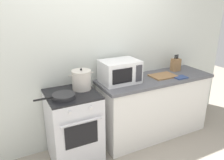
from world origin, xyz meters
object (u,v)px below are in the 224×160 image
object	(u,v)px
cutting_board	(163,76)
knife_block	(176,65)
frying_pan	(63,96)
stove	(74,127)
stock_pot	(82,80)
oven_mitt	(180,77)
microwave	(120,71)

from	to	relation	value
cutting_board	knife_block	size ratio (longest dim) A/B	1.40
frying_pan	stove	bearing A→B (deg)	37.16
stove	knife_block	size ratio (longest dim) A/B	3.59
stove	knife_block	world-z (taller)	knife_block
cutting_board	knife_block	bearing A→B (deg)	21.57
stove	frying_pan	world-z (taller)	frying_pan
stock_pot	oven_mitt	xyz separation A→B (m)	(1.39, -0.23, -0.11)
stock_pot	cutting_board	distance (m)	1.21
microwave	oven_mitt	xyz separation A→B (m)	(0.86, -0.24, -0.14)
oven_mitt	knife_block	bearing A→B (deg)	60.65
knife_block	oven_mitt	distance (m)	0.36
frying_pan	microwave	bearing A→B (deg)	11.89
stock_pot	oven_mitt	distance (m)	1.42
oven_mitt	stock_pot	bearing A→B (deg)	170.45
cutting_board	microwave	bearing A→B (deg)	173.37
knife_block	oven_mitt	bearing A→B (deg)	-119.35
stock_pot	frying_pan	distance (m)	0.34
stove	frying_pan	bearing A→B (deg)	-142.84
stove	oven_mitt	size ratio (longest dim) A/B	5.11
stove	oven_mitt	xyz separation A→B (m)	(1.55, -0.16, 0.47)
knife_block	stock_pot	bearing A→B (deg)	-177.59
stock_pot	frying_pan	world-z (taller)	stock_pot
stock_pot	microwave	world-z (taller)	microwave
stock_pot	knife_block	bearing A→B (deg)	2.41
cutting_board	knife_block	xyz separation A→B (m)	(0.35, 0.14, 0.09)
knife_block	frying_pan	bearing A→B (deg)	-172.76
cutting_board	stock_pot	bearing A→B (deg)	176.48
stove	cutting_board	size ratio (longest dim) A/B	2.56
stock_pot	cutting_board	xyz separation A→B (m)	(1.21, -0.07, -0.11)
stock_pot	knife_block	xyz separation A→B (m)	(1.56, 0.07, -0.02)
microwave	knife_block	bearing A→B (deg)	3.46
oven_mitt	cutting_board	bearing A→B (deg)	139.22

